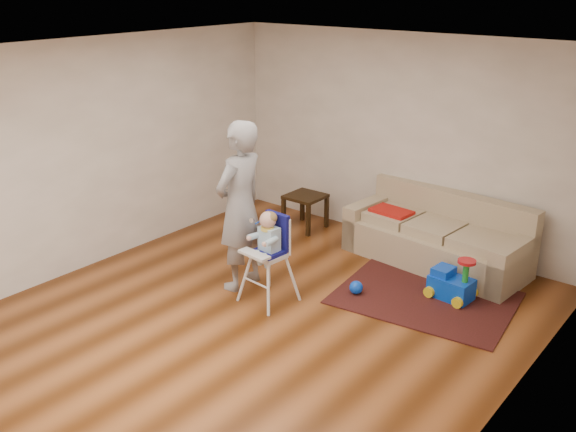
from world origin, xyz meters
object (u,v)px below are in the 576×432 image
Objects in this scene: adult at (240,206)px; side_table at (305,211)px; high_chair at (268,259)px; sofa at (436,231)px; ride_on_toy at (452,277)px; toy_ball at (356,287)px.

side_table is at bearing -168.05° from adult.
high_chair is 0.54× the size of adult.
ride_on_toy is at bearing -46.90° from sofa.
adult is (-1.16, -0.61, 0.87)m from toy_ball.
sofa reaches higher than side_table.
sofa is at bearing 132.94° from ride_on_toy.
toy_ball is at bearing 114.41° from adult.
sofa is 4.53× the size of ride_on_toy.
adult reaches higher than ride_on_toy.
ride_on_toy reaches higher than toy_ball.
toy_ball is at bearing -97.53° from sofa.
sofa is 2.18× the size of high_chair.
high_chair is at bearing 75.49° from adult.
side_table is at bearing 169.96° from ride_on_toy.
adult is at bearing -74.95° from side_table.
side_table reaches higher than toy_ball.
high_chair reaches higher than toy_ball.
ride_on_toy is at bearing -15.05° from side_table.
toy_ball is (1.66, -1.25, -0.15)m from side_table.
high_chair reaches higher than side_table.
side_table is 0.47× the size of high_chair.
high_chair is at bearing -133.78° from toy_ball.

